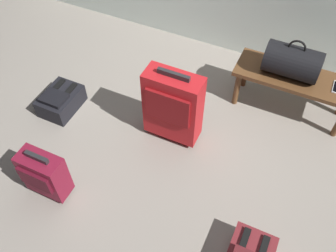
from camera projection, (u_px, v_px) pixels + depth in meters
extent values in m
plane|color=gray|center=(175.00, 164.00, 2.91)|extent=(6.60, 6.60, 0.00)
cube|color=brown|center=(296.00, 78.00, 3.01)|extent=(1.00, 0.36, 0.04)
cylinder|color=brown|center=(237.00, 89.00, 3.21)|extent=(0.05, 0.05, 0.35)
cylinder|color=brown|center=(246.00, 71.00, 3.36)|extent=(0.05, 0.05, 0.35)
cylinder|color=black|center=(292.00, 62.00, 2.92)|extent=(0.44, 0.26, 0.26)
torus|color=black|center=(297.00, 48.00, 2.81)|extent=(0.14, 0.02, 0.14)
cube|color=red|center=(173.00, 106.00, 2.83)|extent=(0.45, 0.19, 0.61)
cube|color=maroon|center=(167.00, 109.00, 2.71)|extent=(0.36, 0.02, 0.28)
cube|color=#262628|center=(174.00, 75.00, 2.58)|extent=(0.25, 0.03, 0.04)
cylinder|color=black|center=(160.00, 121.00, 3.17)|extent=(0.02, 0.05, 0.05)
cylinder|color=black|center=(193.00, 133.00, 3.08)|extent=(0.02, 0.05, 0.05)
cube|color=maroon|center=(45.00, 174.00, 2.58)|extent=(0.32, 0.16, 0.37)
cube|color=#500E1C|center=(35.00, 181.00, 2.49)|extent=(0.26, 0.02, 0.17)
cube|color=#262628|center=(37.00, 157.00, 2.42)|extent=(0.18, 0.03, 0.04)
cylinder|color=black|center=(44.00, 177.00, 2.81)|extent=(0.02, 0.05, 0.05)
cylinder|color=black|center=(69.00, 188.00, 2.75)|extent=(0.02, 0.05, 0.05)
cube|color=black|center=(61.00, 101.00, 3.24)|extent=(0.28, 0.38, 0.17)
cube|color=black|center=(54.00, 98.00, 3.12)|extent=(0.21, 0.17, 0.04)
cube|color=black|center=(57.00, 86.00, 3.22)|extent=(0.04, 0.19, 0.02)
cube|color=black|center=(69.00, 91.00, 3.18)|extent=(0.04, 0.19, 0.02)
cube|color=black|center=(244.00, 241.00, 2.33)|extent=(0.04, 0.19, 0.02)
cube|color=black|center=(263.00, 250.00, 2.29)|extent=(0.04, 0.19, 0.02)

